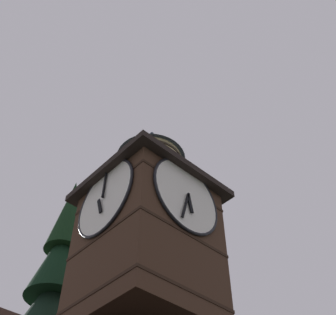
{
  "coord_description": "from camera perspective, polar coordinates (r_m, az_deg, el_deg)",
  "views": [
    {
      "loc": [
        6.11,
        9.37,
        1.5
      ],
      "look_at": [
        -2.14,
        0.46,
        14.12
      ],
      "focal_mm": 47.74,
      "sensor_mm": 36.0,
      "label": 1
    }
  ],
  "objects": [
    {
      "name": "clock_tower",
      "position": [
        15.25,
        -2.56,
        -8.93
      ],
      "size": [
        4.33,
        4.33,
        8.61
      ],
      "color": "#422B1E",
      "rests_on": "building_main"
    }
  ]
}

